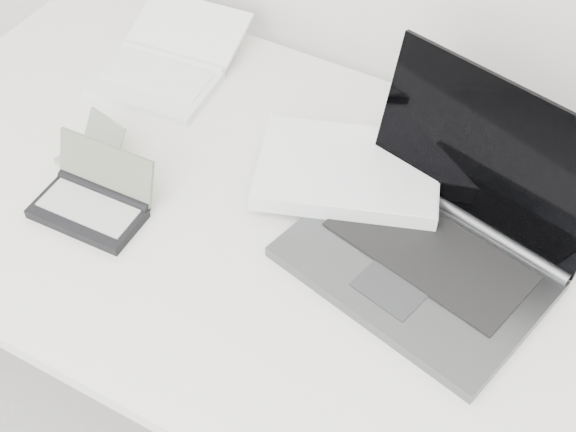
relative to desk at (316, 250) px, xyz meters
The scene contains 5 objects.
desk is the anchor object (origin of this frame).
laptop_large 0.16m from the desk, 33.64° to the left, with size 0.57×0.43×0.25m.
netbook_open_white 0.49m from the desk, 154.36° to the left, with size 0.25×0.31×0.06m.
pda_silver 0.42m from the desk, behind, with size 0.10×0.12×0.07m.
palmtop_charcoal 0.37m from the desk, 158.34° to the right, with size 0.18×0.14×0.10m.
Camera 1 is at (0.37, 0.80, 1.70)m, focal length 50.00 mm.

